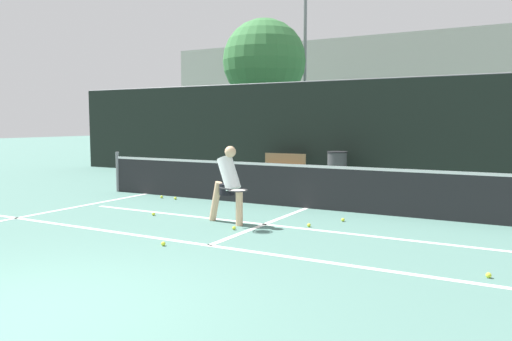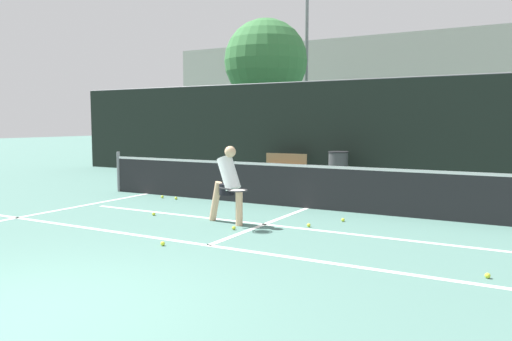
{
  "view_description": "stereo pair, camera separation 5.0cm",
  "coord_description": "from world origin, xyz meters",
  "px_view_note": "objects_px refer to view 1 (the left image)",
  "views": [
    {
      "loc": [
        4.18,
        -2.97,
        1.86
      ],
      "look_at": [
        -0.33,
        5.24,
        0.95
      ],
      "focal_mm": 35.0,
      "sensor_mm": 36.0,
      "label": 1
    },
    {
      "loc": [
        4.22,
        -2.95,
        1.86
      ],
      "look_at": [
        -0.33,
        5.24,
        0.95
      ],
      "focal_mm": 35.0,
      "sensor_mm": 36.0,
      "label": 2
    }
  ],
  "objects_px": {
    "courtside_bench": "(284,166)",
    "trash_bin": "(337,168)",
    "player_practicing": "(228,182)",
    "parked_car": "(301,156)"
  },
  "relations": [
    {
      "from": "courtside_bench",
      "to": "trash_bin",
      "type": "height_order",
      "value": "trash_bin"
    },
    {
      "from": "courtside_bench",
      "to": "trash_bin",
      "type": "bearing_deg",
      "value": -2.12
    },
    {
      "from": "parked_car",
      "to": "courtside_bench",
      "type": "bearing_deg",
      "value": -76.57
    },
    {
      "from": "player_practicing",
      "to": "trash_bin",
      "type": "bearing_deg",
      "value": 105.74
    },
    {
      "from": "courtside_bench",
      "to": "parked_car",
      "type": "distance_m",
      "value": 3.02
    },
    {
      "from": "parked_car",
      "to": "trash_bin",
      "type": "bearing_deg",
      "value": -49.74
    },
    {
      "from": "trash_bin",
      "to": "parked_car",
      "type": "height_order",
      "value": "parked_car"
    },
    {
      "from": "trash_bin",
      "to": "player_practicing",
      "type": "bearing_deg",
      "value": -87.6
    },
    {
      "from": "player_practicing",
      "to": "parked_car",
      "type": "xyz_separation_m",
      "value": [
        -2.76,
        9.59,
        -0.17
      ]
    },
    {
      "from": "courtside_bench",
      "to": "trash_bin",
      "type": "distance_m",
      "value": 1.78
    }
  ]
}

